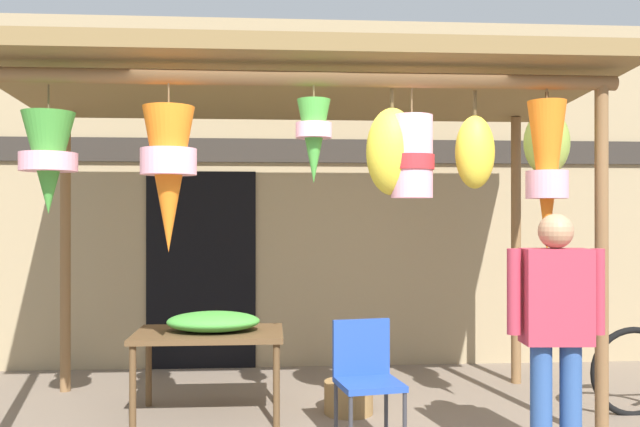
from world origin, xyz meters
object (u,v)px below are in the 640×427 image
Objects in this scene: flower_heap_on_table at (215,321)px; wicker_basket_spare at (349,397)px; folding_chair at (366,372)px; display_table at (209,341)px; customer_foreground at (556,320)px.

wicker_basket_spare is (1.04, 0.01, -0.61)m from flower_heap_on_table.
wicker_basket_spare is (-0.03, 0.77, -0.38)m from folding_chair.
display_table reaches higher than wicker_basket_spare.
display_table is 2.57m from customer_foreground.
wicker_basket_spare is 0.25× the size of customer_foreground.
folding_chair is (1.11, -0.77, -0.08)m from display_table.
folding_chair is 0.54× the size of customer_foreground.
display_table is at bearing 149.91° from customer_foreground.
customer_foreground is (2.21, -1.28, 0.33)m from display_table.
folding_chair is at bearing -87.89° from wicker_basket_spare.
customer_foreground is (1.09, -0.51, 0.41)m from folding_chair.
wicker_basket_spare is (1.09, -0.00, -0.46)m from display_table.
flower_heap_on_table reaches higher than wicker_basket_spare.
display_table is 1.36m from folding_chair.
display_table is 2.96× the size of wicker_basket_spare.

